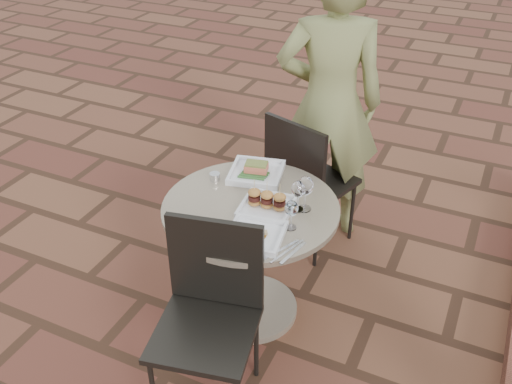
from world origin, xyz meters
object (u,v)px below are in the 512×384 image
at_px(plate_salmon, 256,172).
at_px(chair_far, 304,174).
at_px(plate_sliders, 267,203).
at_px(plate_tuna, 255,234).
at_px(chair_near, 210,302).
at_px(diner, 329,105).
at_px(cafe_table, 251,244).

bearing_deg(plate_salmon, chair_far, 71.00).
height_order(plate_salmon, plate_sliders, plate_sliders).
relative_size(plate_sliders, plate_tuna, 0.95).
distance_m(chair_near, plate_tuna, 0.37).
distance_m(diner, plate_tuna, 1.19).
bearing_deg(plate_salmon, cafe_table, -70.40).
distance_m(chair_far, plate_salmon, 0.47).
relative_size(chair_near, plate_tuna, 3.16).
xyz_separation_m(plate_salmon, plate_tuna, (0.23, -0.50, -0.01)).
bearing_deg(plate_sliders, diner, 90.58).
height_order(cafe_table, chair_far, chair_far).
distance_m(chair_near, plate_sliders, 0.58).
relative_size(chair_near, diner, 0.51).
bearing_deg(chair_far, diner, -80.24).
bearing_deg(plate_salmon, diner, 75.43).
distance_m(plate_salmon, plate_tuna, 0.55).
relative_size(chair_near, plate_salmon, 2.77).
bearing_deg(cafe_table, diner, 85.37).
relative_size(plate_salmon, plate_sliders, 1.21).
relative_size(cafe_table, plate_salmon, 2.68).
xyz_separation_m(chair_far, plate_salmon, (-0.14, -0.40, 0.20)).
relative_size(cafe_table, chair_near, 0.97).
distance_m(cafe_table, plate_sliders, 0.30).
xyz_separation_m(plate_sliders, plate_tuna, (0.05, -0.23, -0.02)).
xyz_separation_m(cafe_table, diner, (0.08, 0.95, 0.42)).
height_order(cafe_table, chair_near, chair_near).
bearing_deg(plate_tuna, chair_near, -104.80).
height_order(chair_near, plate_tuna, chair_near).
relative_size(chair_far, plate_tuna, 3.16).
bearing_deg(plate_sliders, plate_tuna, -78.78).
bearing_deg(diner, chair_near, 66.59).
height_order(chair_far, diner, diner).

